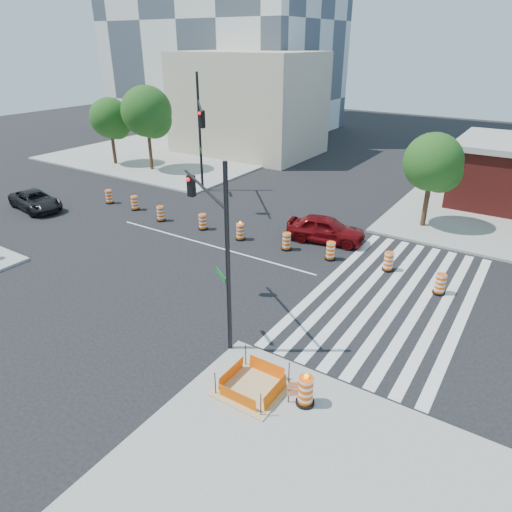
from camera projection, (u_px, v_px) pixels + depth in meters
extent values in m
plane|color=black|center=(210.00, 245.00, 26.92)|extent=(120.00, 120.00, 0.00)
cube|color=gray|center=(182.00, 151.00, 49.40)|extent=(22.00, 22.00, 0.15)
cube|color=silver|center=(331.00, 279.00, 23.08)|extent=(0.45, 13.50, 0.01)
cube|color=silver|center=(347.00, 284.00, 22.63)|extent=(0.45, 13.50, 0.01)
cube|color=silver|center=(365.00, 289.00, 22.19)|extent=(0.45, 13.50, 0.01)
cube|color=silver|center=(383.00, 294.00, 21.75)|extent=(0.45, 13.50, 0.01)
cube|color=silver|center=(401.00, 299.00, 21.30)|extent=(0.45, 13.50, 0.01)
cube|color=silver|center=(421.00, 304.00, 20.86)|extent=(0.45, 13.50, 0.01)
cube|color=silver|center=(441.00, 310.00, 20.42)|extent=(0.45, 13.50, 0.01)
cube|color=silver|center=(463.00, 316.00, 19.97)|extent=(0.45, 13.50, 0.01)
cube|color=silver|center=(209.00, 245.00, 26.92)|extent=(14.00, 0.12, 0.01)
cube|color=tan|center=(253.00, 388.00, 15.59)|extent=(2.20, 2.20, 0.05)
cube|color=#F25C04|center=(237.00, 398.00, 14.81)|extent=(1.44, 0.02, 0.55)
cube|color=#F25C04|center=(267.00, 368.00, 16.17)|extent=(1.44, 0.02, 0.55)
cube|color=#F25C04|center=(231.00, 373.00, 15.93)|extent=(0.02, 1.44, 0.55)
cube|color=#F25C04|center=(275.00, 392.00, 15.04)|extent=(0.02, 1.44, 0.55)
cylinder|color=black|center=(215.00, 384.00, 15.17)|extent=(0.04, 0.04, 0.90)
cylinder|color=black|center=(261.00, 405.00, 14.29)|extent=(0.04, 0.04, 0.90)
cylinder|color=black|center=(246.00, 355.00, 16.54)|extent=(0.04, 0.04, 0.90)
cylinder|color=black|center=(289.00, 373.00, 15.65)|extent=(0.04, 0.04, 0.90)
cube|color=#BDAF91|center=(248.00, 104.00, 47.37)|extent=(14.00, 10.00, 10.00)
imported|color=#62080B|center=(326.00, 229.00, 27.13)|extent=(4.93, 2.76, 1.58)
imported|color=black|center=(36.00, 200.00, 32.38)|extent=(5.05, 2.93, 1.32)
cylinder|color=black|center=(228.00, 263.00, 16.14)|extent=(0.16, 0.16, 7.30)
cylinder|color=black|center=(203.00, 188.00, 17.57)|extent=(4.56, 3.21, 0.11)
cube|color=black|center=(191.00, 186.00, 19.37)|extent=(0.29, 0.26, 0.91)
sphere|color=#FF0C0C|center=(188.00, 180.00, 19.09)|extent=(0.16, 0.16, 0.16)
cube|color=#0C591E|center=(221.00, 275.00, 17.29)|extent=(0.92, 0.65, 0.23)
cylinder|color=black|center=(200.00, 133.00, 34.88)|extent=(0.20, 0.20, 8.77)
cylinder|color=black|center=(200.00, 106.00, 30.91)|extent=(4.46, 5.01, 0.13)
cube|color=black|center=(202.00, 119.00, 29.09)|extent=(0.35, 0.31, 1.10)
sphere|color=#FF0C0C|center=(199.00, 113.00, 28.79)|extent=(0.20, 0.20, 0.20)
cube|color=#0C591E|center=(201.00, 150.00, 34.37)|extent=(0.91, 1.01, 0.27)
cylinder|color=black|center=(305.00, 402.00, 14.95)|extent=(0.62, 0.62, 0.10)
cylinder|color=#FE5305|center=(306.00, 390.00, 14.73)|extent=(0.50, 0.50, 0.98)
sphere|color=#FF990C|center=(307.00, 376.00, 14.48)|extent=(0.17, 0.17, 0.17)
cube|color=#FE5305|center=(300.00, 385.00, 14.79)|extent=(0.64, 0.58, 0.27)
cube|color=#FE5305|center=(300.00, 392.00, 14.92)|extent=(0.64, 0.58, 0.21)
cylinder|color=black|center=(289.00, 391.00, 14.82)|extent=(0.04, 0.04, 0.97)
cylinder|color=black|center=(311.00, 388.00, 14.93)|extent=(0.04, 0.04, 0.97)
cylinder|color=#382314|center=(113.00, 144.00, 43.53)|extent=(0.32, 0.32, 3.93)
sphere|color=#204513|center=(110.00, 118.00, 42.48)|extent=(3.69, 3.69, 3.69)
sphere|color=#204513|center=(117.00, 125.00, 42.73)|extent=(2.70, 2.70, 2.70)
sphere|color=#204513|center=(106.00, 122.00, 42.68)|extent=(2.46, 2.46, 2.46)
cylinder|color=#382314|center=(150.00, 145.00, 41.38)|extent=(0.30, 0.30, 4.72)
sphere|color=#204513|center=(146.00, 111.00, 40.11)|extent=(4.42, 4.42, 4.42)
sphere|color=#204513|center=(153.00, 120.00, 40.41)|extent=(3.24, 3.24, 3.24)
sphere|color=#204513|center=(142.00, 116.00, 40.35)|extent=(2.95, 2.95, 2.95)
cylinder|color=#382314|center=(427.00, 199.00, 28.72)|extent=(0.32, 0.32, 3.79)
sphere|color=#204513|center=(433.00, 162.00, 27.71)|extent=(3.55, 3.55, 3.55)
sphere|color=#204513|center=(441.00, 172.00, 27.94)|extent=(2.60, 2.60, 2.60)
sphere|color=#204513|center=(424.00, 168.00, 27.90)|extent=(2.37, 2.37, 2.37)
cylinder|color=black|center=(110.00, 203.00, 33.86)|extent=(0.60, 0.60, 0.10)
cylinder|color=#FE5305|center=(109.00, 196.00, 33.64)|extent=(0.48, 0.48, 0.95)
cylinder|color=black|center=(135.00, 209.00, 32.54)|extent=(0.60, 0.60, 0.10)
cylinder|color=#FE5305|center=(135.00, 202.00, 32.33)|extent=(0.48, 0.48, 0.95)
cylinder|color=black|center=(161.00, 220.00, 30.55)|extent=(0.60, 0.60, 0.10)
cylinder|color=#FE5305|center=(161.00, 213.00, 30.34)|extent=(0.48, 0.48, 0.95)
cylinder|color=black|center=(203.00, 228.00, 29.18)|extent=(0.60, 0.60, 0.10)
cylinder|color=#FE5305|center=(203.00, 221.00, 28.97)|extent=(0.48, 0.48, 0.95)
cylinder|color=black|center=(240.00, 239.00, 27.67)|extent=(0.60, 0.60, 0.10)
cylinder|color=#FE5305|center=(240.00, 231.00, 27.46)|extent=(0.48, 0.48, 0.95)
sphere|color=#FF990C|center=(240.00, 223.00, 27.22)|extent=(0.16, 0.16, 0.16)
cylinder|color=black|center=(286.00, 249.00, 26.34)|extent=(0.60, 0.60, 0.10)
cylinder|color=#FE5305|center=(287.00, 241.00, 26.13)|extent=(0.48, 0.48, 0.95)
cylinder|color=black|center=(330.00, 259.00, 25.16)|extent=(0.60, 0.60, 0.10)
cylinder|color=#FE5305|center=(331.00, 250.00, 24.95)|extent=(0.48, 0.48, 0.95)
cylinder|color=black|center=(387.00, 269.00, 23.96)|extent=(0.60, 0.60, 0.10)
cylinder|color=#FE5305|center=(389.00, 261.00, 23.75)|extent=(0.48, 0.48, 0.95)
cylinder|color=black|center=(439.00, 293.00, 21.76)|extent=(0.60, 0.60, 0.10)
cylinder|color=#FE5305|center=(440.00, 283.00, 21.55)|extent=(0.48, 0.48, 0.95)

